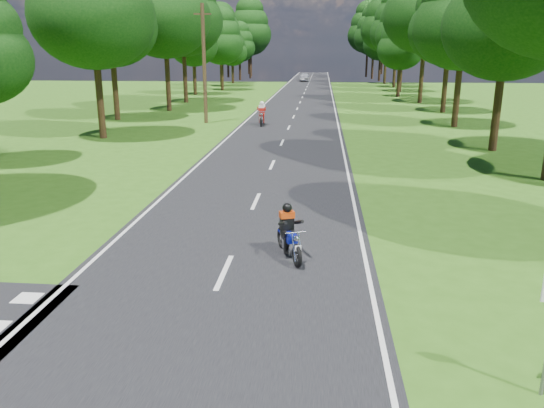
# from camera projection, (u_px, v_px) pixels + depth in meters

# --- Properties ---
(ground) EXTENTS (160.00, 160.00, 0.00)m
(ground) POSITION_uv_depth(u_px,v_px,m) (206.00, 314.00, 10.28)
(ground) COLOR #2F5B14
(ground) RESTS_ON ground
(main_road) EXTENTS (7.00, 140.00, 0.02)m
(main_road) POSITION_uv_depth(u_px,v_px,m) (302.00, 97.00, 58.10)
(main_road) COLOR black
(main_road) RESTS_ON ground
(road_markings) EXTENTS (7.40, 140.00, 0.01)m
(road_markings) POSITION_uv_depth(u_px,v_px,m) (300.00, 99.00, 56.32)
(road_markings) COLOR silver
(road_markings) RESTS_ON main_road
(treeline) EXTENTS (40.00, 115.35, 14.78)m
(treeline) POSITION_uv_depth(u_px,v_px,m) (318.00, 23.00, 65.31)
(treeline) COLOR black
(treeline) RESTS_ON ground
(telegraph_pole) EXTENTS (1.20, 0.26, 8.00)m
(telegraph_pole) POSITION_uv_depth(u_px,v_px,m) (204.00, 64.00, 36.46)
(telegraph_pole) COLOR #382616
(telegraph_pole) RESTS_ON ground
(rider_near_blue) EXTENTS (1.05, 1.69, 1.34)m
(rider_near_blue) POSITION_uv_depth(u_px,v_px,m) (289.00, 231.00, 12.92)
(rider_near_blue) COLOR #0E199C
(rider_near_blue) RESTS_ON main_road
(rider_far_red) EXTENTS (0.75, 1.96, 1.61)m
(rider_far_red) POSITION_uv_depth(u_px,v_px,m) (262.00, 113.00, 36.10)
(rider_far_red) COLOR #A1100C
(rider_far_red) RESTS_ON main_road
(distant_car) EXTENTS (1.78, 4.18, 1.41)m
(distant_car) POSITION_uv_depth(u_px,v_px,m) (305.00, 77.00, 88.56)
(distant_car) COLOR silver
(distant_car) RESTS_ON main_road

